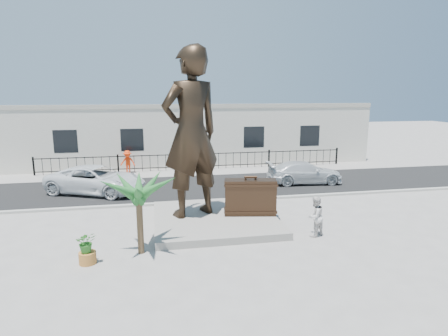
% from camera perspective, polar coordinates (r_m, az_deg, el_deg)
% --- Properties ---
extents(ground, '(100.00, 100.00, 0.00)m').
position_cam_1_polar(ground, '(15.21, 1.43, -10.03)').
color(ground, '#9E9991').
rests_on(ground, ground).
extents(street, '(40.00, 7.00, 0.01)m').
position_cam_1_polar(street, '(22.72, -2.83, -2.68)').
color(street, black).
rests_on(street, ground).
extents(curb, '(40.00, 0.25, 0.12)m').
position_cam_1_polar(curb, '(19.37, -1.39, -5.03)').
color(curb, '#A5A399').
rests_on(curb, ground).
extents(far_sidewalk, '(40.00, 2.50, 0.02)m').
position_cam_1_polar(far_sidewalk, '(26.59, -4.03, -0.57)').
color(far_sidewalk, '#9E9991').
rests_on(far_sidewalk, ground).
extents(plinth, '(5.20, 5.20, 0.30)m').
position_cam_1_polar(plinth, '(16.45, -1.40, -7.77)').
color(plinth, gray).
rests_on(plinth, ground).
extents(fence, '(22.00, 0.10, 1.20)m').
position_cam_1_polar(fence, '(27.25, -4.24, 0.99)').
color(fence, black).
rests_on(fence, ground).
extents(building, '(28.00, 7.00, 4.40)m').
position_cam_1_polar(building, '(31.15, -5.18, 5.29)').
color(building, silver).
rests_on(building, ground).
extents(statue, '(3.09, 2.63, 7.17)m').
position_cam_1_polar(statue, '(15.86, -5.05, 5.34)').
color(statue, black).
rests_on(statue, plinth).
extents(suitcase, '(2.30, 1.08, 1.56)m').
position_cam_1_polar(suitcase, '(16.42, 4.03, -4.44)').
color(suitcase, '#302014').
rests_on(suitcase, plinth).
extents(tourist, '(0.98, 0.91, 1.62)m').
position_cam_1_polar(tourist, '(15.17, 13.71, -7.18)').
color(tourist, silver).
rests_on(tourist, ground).
extents(car_white, '(6.02, 4.53, 1.52)m').
position_cam_1_polar(car_white, '(22.08, -18.91, -1.68)').
color(car_white, white).
rests_on(car_white, street).
extents(car_silver, '(4.76, 2.23, 1.34)m').
position_cam_1_polar(car_silver, '(23.67, 12.17, -0.66)').
color(car_silver, silver).
rests_on(car_silver, street).
extents(worker, '(1.13, 0.81, 1.59)m').
position_cam_1_polar(worker, '(26.71, -14.46, 0.90)').
color(worker, '#F83A0D').
rests_on(worker, far_sidewalk).
extents(palm_tree, '(1.80, 1.80, 3.20)m').
position_cam_1_polar(palm_tree, '(13.88, -12.48, -12.51)').
color(palm_tree, '#215B25').
rests_on(palm_tree, ground).
extents(planter, '(0.56, 0.56, 0.40)m').
position_cam_1_polar(planter, '(13.51, -20.07, -12.73)').
color(planter, '#B4712F').
rests_on(planter, ground).
extents(shrub, '(0.73, 0.67, 0.71)m').
position_cam_1_polar(shrub, '(13.30, -20.24, -10.54)').
color(shrub, '#296C23').
rests_on(shrub, planter).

